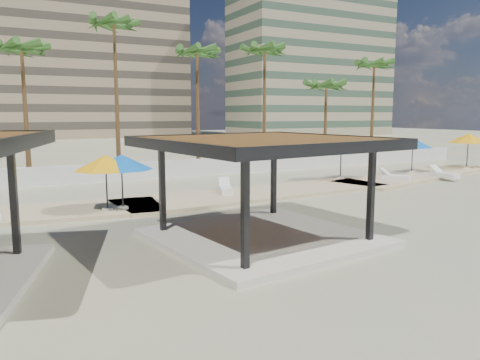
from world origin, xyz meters
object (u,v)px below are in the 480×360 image
object	(u,v)px
lounger_c	(395,177)
lounger_d	(444,175)
umbrella_c	(341,143)
lounger_b	(226,189)
pavilion_central	(263,179)

from	to	relation	value
lounger_c	lounger_d	xyz separation A→B (m)	(3.68, -0.78, 0.01)
umbrella_c	lounger_b	xyz separation A→B (m)	(-9.22, -1.56, -2.17)
lounger_b	umbrella_c	bearing A→B (deg)	-61.53
pavilion_central	lounger_b	world-z (taller)	pavilion_central
umbrella_c	lounger_d	distance (m)	7.38
lounger_b	pavilion_central	bearing A→B (deg)	-178.88
umbrella_c	lounger_d	world-z (taller)	umbrella_c
lounger_c	pavilion_central	bearing A→B (deg)	89.05
umbrella_c	lounger_c	world-z (taller)	umbrella_c
lounger_c	lounger_d	world-z (taller)	lounger_d
lounger_d	lounger_c	bearing A→B (deg)	77.74
lounger_b	lounger_c	size ratio (longest dim) A/B	1.02
pavilion_central	umbrella_c	size ratio (longest dim) A/B	2.58
umbrella_c	lounger_d	bearing A→B (deg)	-25.04
lounger_d	pavilion_central	bearing A→B (deg)	111.31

